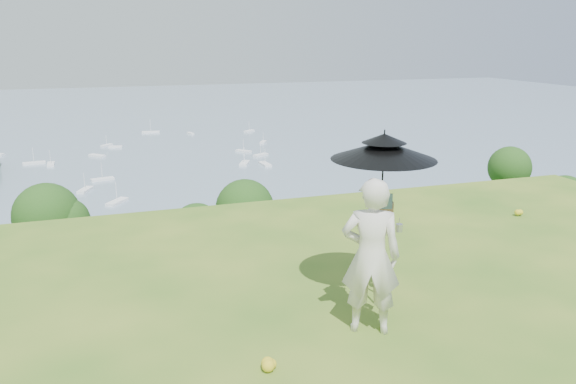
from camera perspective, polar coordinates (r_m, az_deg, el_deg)
name	(u,v)px	position (r m, az deg, el deg)	size (l,w,h in m)	color
shoreline_tier	(147,310)	(87.96, -14.15, -11.57)	(170.00, 28.00, 8.00)	gray
bay_water	(116,130)	(246.51, -17.05, 6.07)	(700.00, 700.00, 0.00)	#778BAA
slope_trees	(169,294)	(42.87, -11.97, -10.10)	(110.00, 50.00, 6.00)	#1D4E17
harbor_town	(144,270)	(85.26, -14.44, -7.67)	(110.00, 22.00, 5.00)	#BCBCB7
moored_boats	(77,173)	(168.99, -20.61, 1.82)	(140.00, 140.00, 0.70)	white
wildflowers	(490,378)	(6.03, 19.80, -17.36)	(10.00, 10.50, 0.12)	gold
painter	(371,257)	(6.30, 8.41, -6.51)	(0.66, 0.43, 1.80)	beige
field_easel	(379,251)	(6.92, 9.25, -5.92)	(0.56, 0.56, 1.48)	#93633D
sun_umbrella	(383,172)	(6.66, 9.60, 2.03)	(1.24, 1.24, 1.00)	black
painter_cap	(374,182)	(6.03, 8.73, 0.97)	(0.18, 0.21, 0.10)	pink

